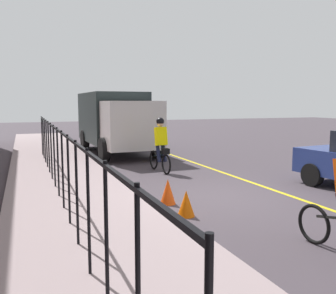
{
  "coord_description": "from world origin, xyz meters",
  "views": [
    {
      "loc": [
        -7.72,
        4.51,
        2.29
      ],
      "look_at": [
        2.37,
        0.54,
        1.0
      ],
      "focal_mm": 39.41,
      "sensor_mm": 36.0,
      "label": 1
    }
  ],
  "objects_px": {
    "cyclist_lead": "(161,145)",
    "traffic_cone_near": "(186,203)",
    "box_truck_background": "(116,119)",
    "traffic_cone_far": "(168,192)"
  },
  "relations": [
    {
      "from": "traffic_cone_near",
      "to": "box_truck_background",
      "type": "bearing_deg",
      "value": -5.48
    },
    {
      "from": "traffic_cone_near",
      "to": "traffic_cone_far",
      "type": "height_order",
      "value": "traffic_cone_far"
    },
    {
      "from": "box_truck_background",
      "to": "traffic_cone_near",
      "type": "xyz_separation_m",
      "value": [
        -10.09,
        0.97,
        -1.28
      ]
    },
    {
      "from": "cyclist_lead",
      "to": "box_truck_background",
      "type": "bearing_deg",
      "value": -1.0
    },
    {
      "from": "cyclist_lead",
      "to": "traffic_cone_far",
      "type": "bearing_deg",
      "value": 158.54
    },
    {
      "from": "box_truck_background",
      "to": "traffic_cone_near",
      "type": "bearing_deg",
      "value": -6.4
    },
    {
      "from": "cyclist_lead",
      "to": "traffic_cone_near",
      "type": "relative_size",
      "value": 3.42
    },
    {
      "from": "box_truck_background",
      "to": "traffic_cone_far",
      "type": "xyz_separation_m",
      "value": [
        -9.11,
        0.98,
        -1.26
      ]
    },
    {
      "from": "box_truck_background",
      "to": "cyclist_lead",
      "type": "bearing_deg",
      "value": 1.58
    },
    {
      "from": "cyclist_lead",
      "to": "traffic_cone_far",
      "type": "distance_m",
      "value": 3.98
    }
  ]
}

